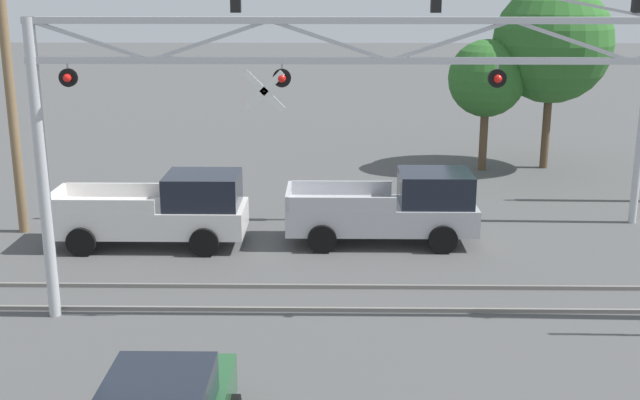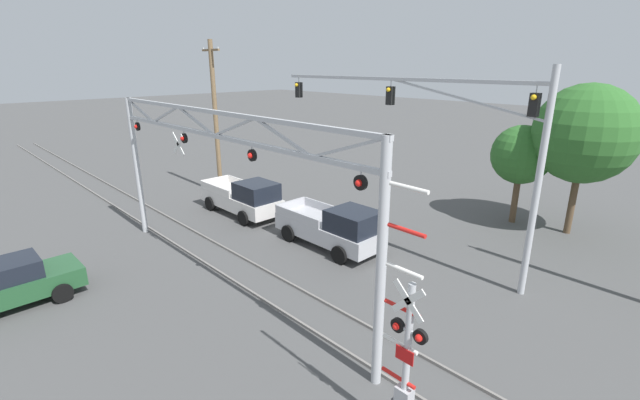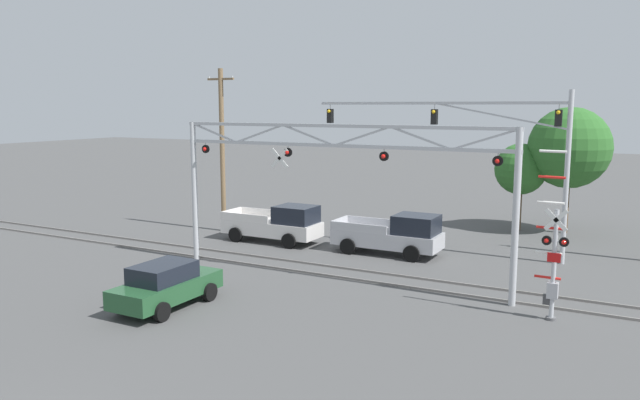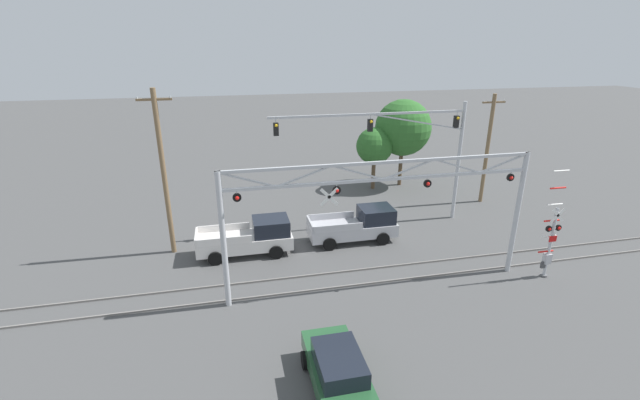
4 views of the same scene
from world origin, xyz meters
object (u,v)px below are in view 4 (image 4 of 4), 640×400
object	(u,v)px
crossing_gantry	(382,203)
utility_pole_right	(488,148)
traffic_signal_span	(417,141)
background_tree_far_left_verge	(403,128)
crossing_signal_mast	(550,242)
pickup_truck_following	(251,238)
pickup_truck_lead	(358,225)
utility_pole_left	(164,173)
background_tree_beyond_span	(375,146)
sedan_waiting	(338,371)

from	to	relation	value
crossing_gantry	utility_pole_right	distance (m)	15.53
traffic_signal_span	background_tree_far_left_verge	size ratio (longest dim) A/B	1.77
crossing_signal_mast	pickup_truck_following	distance (m)	16.04
crossing_signal_mast	pickup_truck_lead	xyz separation A→B (m)	(-8.28, 6.35, -1.02)
pickup_truck_following	utility_pole_right	bearing A→B (deg)	15.20
utility_pole_left	background_tree_beyond_span	distance (m)	17.51
crossing_gantry	traffic_signal_span	distance (m)	9.08
sedan_waiting	utility_pole_left	world-z (taller)	utility_pole_left
pickup_truck_following	crossing_gantry	bearing A→B (deg)	-40.29
sedan_waiting	crossing_gantry	bearing A→B (deg)	59.01
crossing_gantry	crossing_signal_mast	size ratio (longest dim) A/B	2.57
utility_pole_right	background_tree_far_left_verge	world-z (taller)	utility_pole_right
crossing_signal_mast	sedan_waiting	size ratio (longest dim) A/B	1.35
crossing_signal_mast	background_tree_beyond_span	distance (m)	16.25
pickup_truck_lead	utility_pole_right	size ratio (longest dim) A/B	0.66
pickup_truck_lead	sedan_waiting	size ratio (longest dim) A/B	1.24
pickup_truck_following	utility_pole_right	size ratio (longest dim) A/B	0.67
traffic_signal_span	crossing_signal_mast	bearing A→B (deg)	-65.67
sedan_waiting	crossing_signal_mast	bearing A→B (deg)	22.53
crossing_gantry	background_tree_beyond_span	xyz separation A→B (m)	(4.85, 14.69, -0.93)
background_tree_beyond_span	utility_pole_right	bearing A→B (deg)	-33.93
utility_pole_left	utility_pole_right	xyz separation A→B (m)	(22.40, 3.67, -0.64)
crossing_signal_mast	background_tree_beyond_span	bearing A→B (deg)	104.51
pickup_truck_following	background_tree_far_left_verge	size ratio (longest dim) A/B	0.75
crossing_signal_mast	sedan_waiting	bearing A→B (deg)	-157.47
traffic_signal_span	sedan_waiting	world-z (taller)	traffic_signal_span
pickup_truck_following	sedan_waiting	xyz separation A→B (m)	(2.22, -11.24, -0.16)
crossing_signal_mast	traffic_signal_span	size ratio (longest dim) A/B	0.46
pickup_truck_lead	background_tree_far_left_verge	bearing A→B (deg)	55.09
traffic_signal_span	utility_pole_left	bearing A→B (deg)	-175.56
background_tree_beyond_span	crossing_signal_mast	bearing A→B (deg)	-75.49
utility_pole_left	background_tree_beyond_span	xyz separation A→B (m)	(15.28, 8.46, -1.24)
pickup_truck_lead	utility_pole_left	world-z (taller)	utility_pole_left
crossing_gantry	pickup_truck_lead	xyz separation A→B (m)	(0.62, 5.39, -3.54)
crossing_gantry	traffic_signal_span	xyz separation A→B (m)	(5.10, 7.44, 1.07)
background_tree_far_left_verge	crossing_gantry	bearing A→B (deg)	-116.11
traffic_signal_span	utility_pole_right	world-z (taller)	utility_pole_right
crossing_signal_mast	utility_pole_left	world-z (taller)	utility_pole_left
crossing_signal_mast	sedan_waiting	xyz separation A→B (m)	(-12.62, -5.24, -1.18)
background_tree_beyond_span	pickup_truck_lead	bearing A→B (deg)	-114.41
pickup_truck_lead	background_tree_beyond_span	xyz separation A→B (m)	(4.22, 9.31, 2.62)
utility_pole_right	crossing_signal_mast	bearing A→B (deg)	-105.75
utility_pole_right	background_tree_far_left_verge	size ratio (longest dim) A/B	1.12
crossing_signal_mast	utility_pole_left	bearing A→B (deg)	159.58
traffic_signal_span	pickup_truck_following	xyz separation A→B (m)	(-11.04, -2.40, -4.61)
utility_pole_right	background_tree_far_left_verge	bearing A→B (deg)	131.26
crossing_signal_mast	background_tree_beyond_span	xyz separation A→B (m)	(-4.05, 15.65, 1.59)
crossing_signal_mast	sedan_waiting	distance (m)	13.71
sedan_waiting	background_tree_far_left_verge	size ratio (longest dim) A/B	0.60
utility_pole_left	crossing_gantry	bearing A→B (deg)	-30.86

